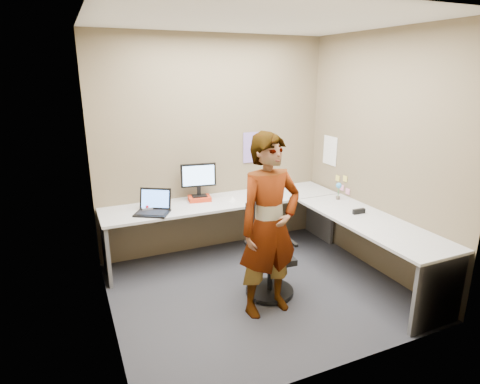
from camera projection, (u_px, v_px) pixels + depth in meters
name	position (u px, v px, depth m)	size (l,w,h in m)	color
ground	(258.00, 290.00, 4.31)	(3.00, 3.00, 0.00)	#28282E
wall_back	(214.00, 146.00, 5.06)	(3.00, 3.00, 0.00)	brown
wall_right	(379.00, 156.00, 4.50)	(2.70, 2.70, 0.00)	brown
wall_left	(99.00, 185.00, 3.34)	(2.70, 2.70, 0.00)	brown
ceiling	(262.00, 19.00, 3.53)	(3.00, 3.00, 0.00)	white
desk	(278.00, 221.00, 4.65)	(2.98, 2.58, 0.73)	#BDBDBD
paper_ream	(200.00, 198.00, 4.94)	(0.27, 0.20, 0.05)	red
monitor	(198.00, 177.00, 4.87)	(0.43, 0.15, 0.41)	black
laptop	(154.00, 207.00, 4.51)	(0.47, 0.45, 0.26)	black
trackball_mouse	(147.00, 209.00, 4.57)	(0.12, 0.08, 0.07)	#B7B7BC
origami	(233.00, 199.00, 4.92)	(0.10, 0.10, 0.06)	white
stapler	(359.00, 211.00, 4.48)	(0.15, 0.04, 0.06)	black
flower	(339.00, 188.00, 4.95)	(0.07, 0.07, 0.22)	brown
calendar_purple	(254.00, 147.00, 5.28)	(0.30, 0.01, 0.40)	#846BB7
calendar_white	(330.00, 151.00, 5.32)	(0.01, 0.28, 0.38)	white
sticky_note_a	(345.00, 179.00, 5.10)	(0.01, 0.07, 0.07)	#F2E059
sticky_note_b	(342.00, 187.00, 5.18)	(0.01, 0.07, 0.07)	pink
sticky_note_c	(348.00, 191.00, 5.08)	(0.01, 0.07, 0.07)	pink
sticky_note_d	(338.00, 178.00, 5.24)	(0.01, 0.07, 0.07)	#F2E059
office_chair	(268.00, 258.00, 4.18)	(0.51, 0.50, 0.95)	black
person	(269.00, 226.00, 3.72)	(0.64, 0.42, 1.76)	#999399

